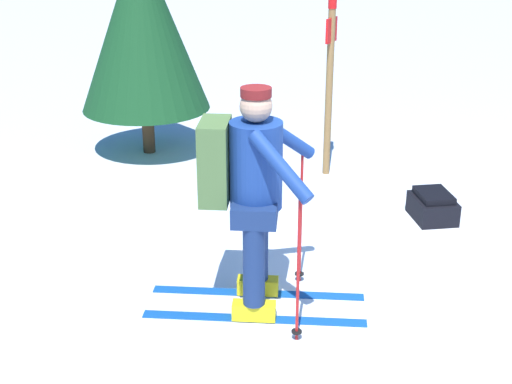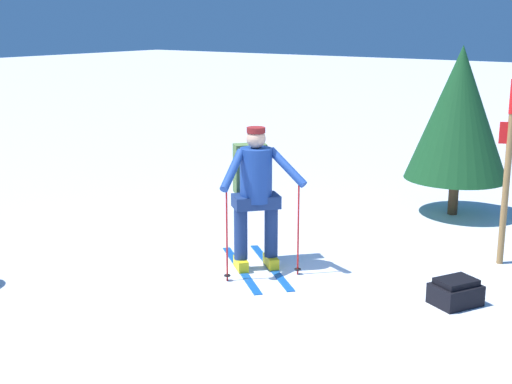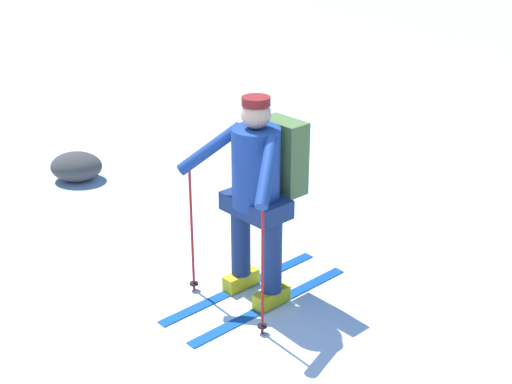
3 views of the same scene
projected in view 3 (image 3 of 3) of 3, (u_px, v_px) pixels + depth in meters
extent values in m
plane|color=white|center=(184.00, 353.00, 4.86)|extent=(80.00, 80.00, 0.00)
cube|color=#144C9E|center=(271.00, 305.00, 5.41)|extent=(1.06, 1.25, 0.01)
cube|color=yellow|center=(272.00, 297.00, 5.38)|extent=(0.28, 0.30, 0.12)
cylinder|color=navy|center=(272.00, 252.00, 5.23)|extent=(0.15, 0.15, 0.65)
cube|color=#144C9E|center=(241.00, 287.00, 5.64)|extent=(1.06, 1.25, 0.01)
cube|color=yellow|center=(241.00, 280.00, 5.62)|extent=(0.28, 0.30, 0.12)
cylinder|color=navy|center=(241.00, 236.00, 5.46)|extent=(0.15, 0.15, 0.65)
cube|color=navy|center=(256.00, 205.00, 5.21)|extent=(0.57, 0.55, 0.14)
cylinder|color=navy|center=(256.00, 168.00, 5.10)|extent=(0.35, 0.35, 0.59)
sphere|color=tan|center=(256.00, 114.00, 4.93)|extent=(0.21, 0.21, 0.21)
cylinder|color=maroon|center=(256.00, 101.00, 4.90)|extent=(0.20, 0.20, 0.06)
cube|color=#4C6B38|center=(283.00, 156.00, 5.26)|extent=(0.40, 0.37, 0.55)
cylinder|color=red|center=(262.00, 268.00, 4.86)|extent=(0.02, 0.02, 1.07)
cylinder|color=black|center=(262.00, 326.00, 5.05)|extent=(0.07, 0.07, 0.01)
cylinder|color=navy|center=(267.00, 172.00, 4.74)|extent=(0.11, 0.50, 0.39)
cylinder|color=red|center=(192.00, 230.00, 5.39)|extent=(0.02, 0.02, 1.07)
cylinder|color=black|center=(194.00, 284.00, 5.58)|extent=(0.07, 0.07, 0.01)
cylinder|color=navy|center=(210.00, 149.00, 5.15)|extent=(0.50, 0.20, 0.39)
ellipsoid|color=#474442|center=(76.00, 166.00, 7.62)|extent=(0.55, 0.47, 0.30)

